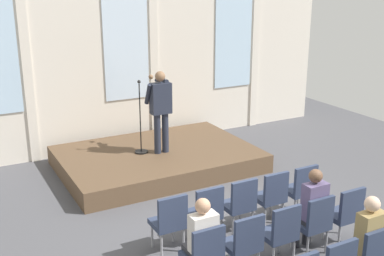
{
  "coord_description": "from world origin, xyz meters",
  "views": [
    {
      "loc": [
        -3.97,
        -5.67,
        3.94
      ],
      "look_at": [
        0.01,
        1.77,
        1.31
      ],
      "focal_mm": 45.71,
      "sensor_mm": 36.0,
      "label": 1
    }
  ],
  "objects_px": {
    "chair_r0_c3": "(271,194)",
    "chair_r1_c2": "(281,231)",
    "chair_r1_c4": "(346,212)",
    "mic_stand": "(141,137)",
    "chair_r0_c1": "(206,211)",
    "chair_r0_c4": "(301,187)",
    "audience_r1_c0": "(201,238)",
    "chair_r1_c3": "(314,221)",
    "chair_r0_c0": "(170,220)",
    "chair_r0_c2": "(240,202)",
    "audience_r1_c3": "(312,206)",
    "speaker": "(160,106)",
    "audience_r2_c3": "(366,238)",
    "chair_r1_c1": "(244,242)",
    "chair_r2_c3": "(369,255)",
    "chair_r1_c0": "(204,253)"
  },
  "relations": [
    {
      "from": "audience_r1_c3",
      "to": "audience_r2_c3",
      "type": "bearing_deg",
      "value": -90.0
    },
    {
      "from": "mic_stand",
      "to": "chair_r1_c0",
      "type": "relative_size",
      "value": 1.65
    },
    {
      "from": "audience_r1_c0",
      "to": "chair_r1_c3",
      "type": "xyz_separation_m",
      "value": [
        1.85,
        -0.08,
        -0.18
      ]
    },
    {
      "from": "chair_r0_c1",
      "to": "audience_r1_c0",
      "type": "bearing_deg",
      "value": -123.04
    },
    {
      "from": "chair_r0_c0",
      "to": "chair_r1_c3",
      "type": "distance_m",
      "value": 2.11
    },
    {
      "from": "chair_r0_c0",
      "to": "chair_r0_c4",
      "type": "xyz_separation_m",
      "value": [
        2.46,
        0.0,
        0.0
      ]
    },
    {
      "from": "chair_r0_c0",
      "to": "mic_stand",
      "type": "bearing_deg",
      "value": 74.66
    },
    {
      "from": "chair_r0_c1",
      "to": "chair_r0_c2",
      "type": "bearing_deg",
      "value": 0.0
    },
    {
      "from": "mic_stand",
      "to": "audience_r2_c3",
      "type": "height_order",
      "value": "mic_stand"
    },
    {
      "from": "chair_r1_c1",
      "to": "chair_r2_c3",
      "type": "height_order",
      "value": "same"
    },
    {
      "from": "chair_r0_c4",
      "to": "chair_r1_c0",
      "type": "bearing_deg",
      "value": -157.3
    },
    {
      "from": "speaker",
      "to": "chair_r0_c2",
      "type": "xyz_separation_m",
      "value": [
        -0.04,
        -3.05,
        -0.86
      ]
    },
    {
      "from": "chair_r0_c2",
      "to": "chair_r1_c3",
      "type": "relative_size",
      "value": 1.0
    },
    {
      "from": "speaker",
      "to": "audience_r2_c3",
      "type": "distance_m",
      "value": 5.1
    },
    {
      "from": "chair_r0_c3",
      "to": "chair_r1_c4",
      "type": "relative_size",
      "value": 1.0
    },
    {
      "from": "chair_r0_c1",
      "to": "chair_r0_c4",
      "type": "distance_m",
      "value": 1.85
    },
    {
      "from": "chair_r1_c0",
      "to": "audience_r2_c3",
      "type": "xyz_separation_m",
      "value": [
        1.85,
        -0.95,
        0.2
      ]
    },
    {
      "from": "audience_r1_c3",
      "to": "chair_r1_c1",
      "type": "bearing_deg",
      "value": -176.23
    },
    {
      "from": "chair_r2_c3",
      "to": "audience_r2_c3",
      "type": "bearing_deg",
      "value": 90.0
    },
    {
      "from": "chair_r0_c0",
      "to": "audience_r2_c3",
      "type": "height_order",
      "value": "audience_r2_c3"
    },
    {
      "from": "chair_r0_c3",
      "to": "chair_r2_c3",
      "type": "distance_m",
      "value": 2.06
    },
    {
      "from": "chair_r1_c2",
      "to": "audience_r1_c3",
      "type": "height_order",
      "value": "audience_r1_c3"
    },
    {
      "from": "chair_r0_c0",
      "to": "chair_r0_c1",
      "type": "xyz_separation_m",
      "value": [
        0.62,
        0.0,
        0.0
      ]
    },
    {
      "from": "chair_r0_c0",
      "to": "speaker",
      "type": "bearing_deg",
      "value": 67.43
    },
    {
      "from": "chair_r0_c3",
      "to": "chair_r1_c2",
      "type": "height_order",
      "value": "same"
    },
    {
      "from": "chair_r1_c0",
      "to": "chair_r1_c2",
      "type": "distance_m",
      "value": 1.23
    },
    {
      "from": "chair_r1_c1",
      "to": "audience_r2_c3",
      "type": "relative_size",
      "value": 0.71
    },
    {
      "from": "chair_r0_c3",
      "to": "audience_r2_c3",
      "type": "distance_m",
      "value": 1.99
    },
    {
      "from": "chair_r0_c4",
      "to": "chair_r1_c4",
      "type": "xyz_separation_m",
      "value": [
        0.0,
        -1.03,
        0.0
      ]
    },
    {
      "from": "chair_r1_c2",
      "to": "chair_r1_c3",
      "type": "bearing_deg",
      "value": 0.0
    },
    {
      "from": "speaker",
      "to": "chair_r0_c0",
      "type": "relative_size",
      "value": 1.84
    },
    {
      "from": "chair_r2_c3",
      "to": "chair_r0_c0",
      "type": "bearing_deg",
      "value": 131.88
    },
    {
      "from": "chair_r0_c0",
      "to": "chair_r0_c3",
      "type": "xyz_separation_m",
      "value": [
        1.85,
        0.0,
        0.0
      ]
    },
    {
      "from": "speaker",
      "to": "chair_r0_c4",
      "type": "relative_size",
      "value": 1.84
    },
    {
      "from": "chair_r1_c4",
      "to": "chair_r1_c0",
      "type": "bearing_deg",
      "value": 180.0
    },
    {
      "from": "mic_stand",
      "to": "chair_r1_c3",
      "type": "relative_size",
      "value": 1.65
    },
    {
      "from": "chair_r1_c3",
      "to": "chair_r1_c4",
      "type": "xyz_separation_m",
      "value": [
        0.62,
        0.0,
        0.0
      ]
    },
    {
      "from": "chair_r2_c3",
      "to": "audience_r2_c3",
      "type": "relative_size",
      "value": 0.71
    },
    {
      "from": "mic_stand",
      "to": "chair_r0_c1",
      "type": "height_order",
      "value": "mic_stand"
    },
    {
      "from": "chair_r1_c2",
      "to": "audience_r1_c3",
      "type": "distance_m",
      "value": 0.65
    },
    {
      "from": "chair_r0_c0",
      "to": "chair_r1_c2",
      "type": "xyz_separation_m",
      "value": [
        1.23,
        -1.03,
        0.0
      ]
    },
    {
      "from": "chair_r1_c2",
      "to": "chair_r1_c4",
      "type": "distance_m",
      "value": 1.23
    },
    {
      "from": "chair_r0_c0",
      "to": "chair_r0_c1",
      "type": "relative_size",
      "value": 1.0
    },
    {
      "from": "chair_r1_c4",
      "to": "audience_r2_c3",
      "type": "bearing_deg",
      "value": -122.97
    },
    {
      "from": "chair_r0_c3",
      "to": "audience_r1_c3",
      "type": "height_order",
      "value": "audience_r1_c3"
    },
    {
      "from": "chair_r0_c0",
      "to": "chair_r0_c2",
      "type": "relative_size",
      "value": 1.0
    },
    {
      "from": "chair_r0_c2",
      "to": "chair_r1_c3",
      "type": "height_order",
      "value": "same"
    },
    {
      "from": "chair_r0_c0",
      "to": "chair_r1_c2",
      "type": "distance_m",
      "value": 1.6
    },
    {
      "from": "speaker",
      "to": "chair_r1_c4",
      "type": "relative_size",
      "value": 1.84
    },
    {
      "from": "chair_r0_c3",
      "to": "audience_r2_c3",
      "type": "relative_size",
      "value": 0.71
    }
  ]
}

